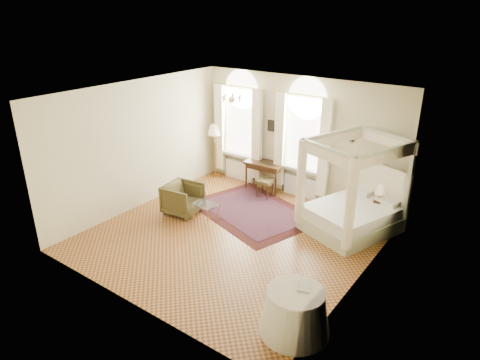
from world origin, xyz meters
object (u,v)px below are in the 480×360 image
object	(u,v)px
floor_lamp	(215,132)
coffee_table	(205,205)
nightstand	(383,212)
canopy_bed	(351,210)
stool	(265,182)
armchair	(183,199)
side_table	(295,312)
writing_desk	(265,166)

from	to	relation	value
floor_lamp	coffee_table	bearing A→B (deg)	-55.80
nightstand	coffee_table	size ratio (longest dim) A/B	1.03
canopy_bed	stool	world-z (taller)	canopy_bed
nightstand	armchair	distance (m)	4.98
coffee_table	floor_lamp	size ratio (longest dim) A/B	0.39
canopy_bed	nightstand	size ratio (longest dim) A/B	3.76
nightstand	side_table	bearing A→B (deg)	-89.03
floor_lamp	side_table	distance (m)	7.16
writing_desk	coffee_table	world-z (taller)	writing_desk
canopy_bed	floor_lamp	distance (m)	4.93
coffee_table	stool	bearing A→B (deg)	77.59
canopy_bed	coffee_table	distance (m)	3.52
coffee_table	floor_lamp	world-z (taller)	floor_lamp
canopy_bed	side_table	xyz separation A→B (m)	(0.62, -3.78, -0.12)
armchair	nightstand	bearing A→B (deg)	-68.95
writing_desk	stool	world-z (taller)	writing_desk
nightstand	coffee_table	distance (m)	4.35
armchair	side_table	size ratio (longest dim) A/B	0.75
canopy_bed	coffee_table	bearing A→B (deg)	-152.87
stool	coffee_table	world-z (taller)	stool
side_table	floor_lamp	bearing A→B (deg)	139.59
coffee_table	floor_lamp	xyz separation A→B (m)	(-1.65, 2.42, 1.04)
canopy_bed	coffee_table	world-z (taller)	canopy_bed
armchair	coffee_table	world-z (taller)	armchair
canopy_bed	floor_lamp	bearing A→B (deg)	170.27
nightstand	side_table	size ratio (longest dim) A/B	0.57
stool	side_table	distance (m)	5.35
canopy_bed	armchair	size ratio (longest dim) A/B	2.86
armchair	floor_lamp	bearing A→B (deg)	13.36
writing_desk	canopy_bed	bearing A→B (deg)	-15.52
nightstand	floor_lamp	distance (m)	5.43
writing_desk	coffee_table	size ratio (longest dim) A/B	1.76
canopy_bed	armchair	bearing A→B (deg)	-156.33
nightstand	armchair	size ratio (longest dim) A/B	0.76
canopy_bed	coffee_table	xyz separation A→B (m)	(-3.13, -1.60, -0.14)
writing_desk	nightstand	bearing A→B (deg)	-1.57
nightstand	canopy_bed	bearing A→B (deg)	-127.20
side_table	stool	bearing A→B (deg)	128.20
writing_desk	floor_lamp	world-z (taller)	floor_lamp
nightstand	armchair	world-z (taller)	armchair
canopy_bed	side_table	world-z (taller)	canopy_bed
writing_desk	coffee_table	distance (m)	2.45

